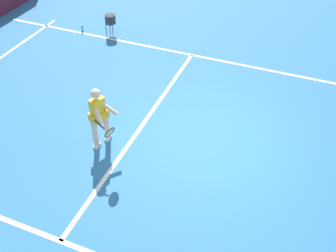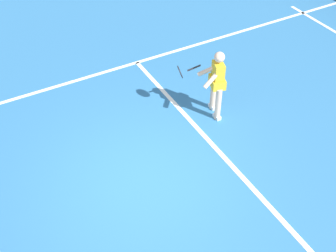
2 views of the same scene
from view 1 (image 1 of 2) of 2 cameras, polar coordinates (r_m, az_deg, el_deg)
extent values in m
plane|color=teal|center=(9.29, 5.59, -1.98)|extent=(25.37, 25.37, 0.00)
cube|color=white|center=(9.73, -3.63, 0.46)|extent=(7.40, 0.10, 0.01)
cube|color=white|center=(12.22, 10.92, 8.95)|extent=(0.10, 17.51, 0.01)
cylinder|color=beige|center=(9.12, -9.14, -0.09)|extent=(0.13, 0.13, 0.78)
cylinder|color=beige|center=(8.95, -10.81, -1.24)|extent=(0.13, 0.13, 0.78)
cube|color=white|center=(9.34, -8.92, -1.72)|extent=(0.20, 0.10, 0.08)
cube|color=white|center=(9.18, -10.54, -2.87)|extent=(0.20, 0.10, 0.08)
cube|color=gold|center=(8.63, -10.45, 2.60)|extent=(0.37, 0.29, 0.52)
cube|color=gold|center=(8.75, -10.30, 1.57)|extent=(0.47, 0.39, 0.20)
sphere|color=beige|center=(8.39, -10.77, 4.76)|extent=(0.22, 0.22, 0.22)
cylinder|color=beige|center=(8.59, -9.06, 2.80)|extent=(0.15, 0.49, 0.37)
cylinder|color=beige|center=(8.45, -10.53, 1.84)|extent=(0.39, 0.41, 0.37)
cylinder|color=black|center=(8.21, -10.20, 0.24)|extent=(0.12, 0.29, 0.14)
torus|color=black|center=(8.07, -8.72, -0.96)|extent=(0.31, 0.20, 0.28)
cylinder|color=beige|center=(8.07, -8.72, -0.96)|extent=(0.26, 0.16, 0.23)
cylinder|color=#333338|center=(13.74, -8.62, 15.49)|extent=(0.36, 0.36, 0.30)
cylinder|color=#333338|center=(13.74, -8.26, 13.89)|extent=(0.02, 0.02, 0.40)
cylinder|color=#333338|center=(14.05, -8.69, 14.47)|extent=(0.02, 0.02, 0.40)
cylinder|color=#333338|center=(13.85, -9.20, 14.03)|extent=(0.02, 0.02, 0.40)
sphere|color=#D1E533|center=(13.64, -8.79, 16.01)|extent=(0.07, 0.07, 0.07)
cylinder|color=#4C9EE5|center=(14.32, -12.69, 14.11)|extent=(0.07, 0.07, 0.24)
camera|label=2|loc=(11.63, 30.88, 35.50)|focal=46.49mm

